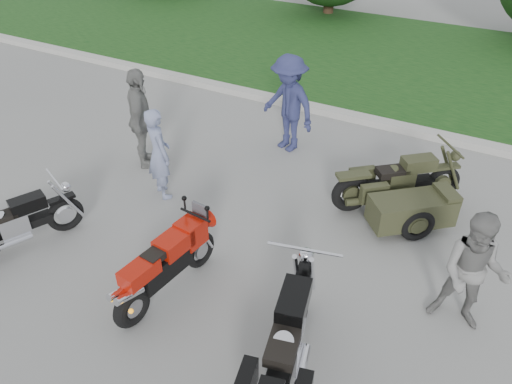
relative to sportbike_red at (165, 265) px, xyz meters
The scene contains 11 objects.
ground 0.63m from the sportbike_red, 146.35° to the left, with size 80.00×80.00×0.00m, color #999994.
curb 6.22m from the sportbike_red, 92.76° to the left, with size 60.00×0.30×0.15m, color #B8B5AD.
grass_strip 10.36m from the sportbike_red, 91.65° to the left, with size 60.00×8.00×0.14m, color #2F6021.
sportbike_red is the anchor object (origin of this frame).
cruiser_left 2.57m from the sportbike_red, behind, with size 0.95×1.94×0.79m.
cruiser_right 2.03m from the sportbike_red, 13.98° to the right, with size 0.83×2.50×0.98m.
cruiser_sidecar 3.87m from the sportbike_red, 54.04° to the left, with size 1.95×1.98×0.87m.
person_stripe 2.42m from the sportbike_red, 129.16° to the left, with size 0.59×0.38×1.61m, color #828CB1.
person_grey 3.78m from the sportbike_red, 21.69° to the left, with size 0.80×0.62×1.64m, color gray.
person_denim 4.40m from the sportbike_red, 94.77° to the left, with size 1.23×0.71×1.90m, color navy.
person_back 3.49m from the sportbike_red, 133.96° to the left, with size 1.10×0.46×1.88m, color gray.
Camera 1 is at (3.65, -3.80, 4.92)m, focal length 35.00 mm.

